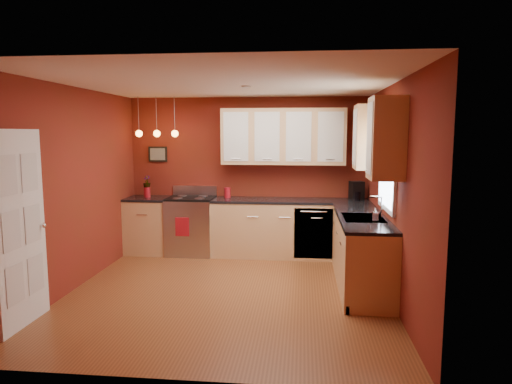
# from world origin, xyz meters

# --- Properties ---
(floor) EXTENTS (4.20, 4.20, 0.00)m
(floor) POSITION_xyz_m (0.00, 0.00, 0.00)
(floor) COLOR brown
(floor) RESTS_ON ground
(ceiling) EXTENTS (4.00, 4.20, 0.02)m
(ceiling) POSITION_xyz_m (0.00, 0.00, 2.60)
(ceiling) COLOR white
(ceiling) RESTS_ON wall_back
(wall_back) EXTENTS (4.00, 0.02, 2.60)m
(wall_back) POSITION_xyz_m (0.00, 2.10, 1.30)
(wall_back) COLOR maroon
(wall_back) RESTS_ON floor
(wall_front) EXTENTS (4.00, 0.02, 2.60)m
(wall_front) POSITION_xyz_m (0.00, -2.10, 1.30)
(wall_front) COLOR maroon
(wall_front) RESTS_ON floor
(wall_left) EXTENTS (0.02, 4.20, 2.60)m
(wall_left) POSITION_xyz_m (-2.00, 0.00, 1.30)
(wall_left) COLOR maroon
(wall_left) RESTS_ON floor
(wall_right) EXTENTS (0.02, 4.20, 2.60)m
(wall_right) POSITION_xyz_m (2.00, 0.00, 1.30)
(wall_right) COLOR maroon
(wall_right) RESTS_ON floor
(base_cabinets_back_left) EXTENTS (0.70, 0.60, 0.90)m
(base_cabinets_back_left) POSITION_xyz_m (-1.65, 1.80, 0.45)
(base_cabinets_back_left) COLOR tan
(base_cabinets_back_left) RESTS_ON floor
(base_cabinets_back_right) EXTENTS (2.54, 0.60, 0.90)m
(base_cabinets_back_right) POSITION_xyz_m (0.73, 1.80, 0.45)
(base_cabinets_back_right) COLOR tan
(base_cabinets_back_right) RESTS_ON floor
(base_cabinets_right) EXTENTS (0.60, 2.10, 0.90)m
(base_cabinets_right) POSITION_xyz_m (1.70, 0.45, 0.45)
(base_cabinets_right) COLOR tan
(base_cabinets_right) RESTS_ON floor
(counter_back_left) EXTENTS (0.70, 0.62, 0.04)m
(counter_back_left) POSITION_xyz_m (-1.65, 1.80, 0.92)
(counter_back_left) COLOR black
(counter_back_left) RESTS_ON base_cabinets_back_left
(counter_back_right) EXTENTS (2.54, 0.62, 0.04)m
(counter_back_right) POSITION_xyz_m (0.73, 1.80, 0.92)
(counter_back_right) COLOR black
(counter_back_right) RESTS_ON base_cabinets_back_right
(counter_right) EXTENTS (0.62, 2.10, 0.04)m
(counter_right) POSITION_xyz_m (1.70, 0.45, 0.92)
(counter_right) COLOR black
(counter_right) RESTS_ON base_cabinets_right
(gas_range) EXTENTS (0.76, 0.64, 1.11)m
(gas_range) POSITION_xyz_m (-0.92, 1.80, 0.48)
(gas_range) COLOR #AFAFB4
(gas_range) RESTS_ON floor
(dishwasher_front) EXTENTS (0.60, 0.02, 0.80)m
(dishwasher_front) POSITION_xyz_m (1.10, 1.51, 0.45)
(dishwasher_front) COLOR #AFAFB4
(dishwasher_front) RESTS_ON base_cabinets_back_right
(sink) EXTENTS (0.50, 0.70, 0.33)m
(sink) POSITION_xyz_m (1.70, 0.30, 0.92)
(sink) COLOR #95949A
(sink) RESTS_ON counter_right
(window) EXTENTS (0.06, 1.02, 1.22)m
(window) POSITION_xyz_m (1.97, 0.30, 1.69)
(window) COLOR white
(window) RESTS_ON wall_right
(door_left_wall) EXTENTS (0.12, 0.82, 2.05)m
(door_left_wall) POSITION_xyz_m (-1.97, -1.20, 1.03)
(door_left_wall) COLOR white
(door_left_wall) RESTS_ON floor
(upper_cabinets_back) EXTENTS (2.00, 0.35, 0.90)m
(upper_cabinets_back) POSITION_xyz_m (0.60, 1.93, 1.95)
(upper_cabinets_back) COLOR tan
(upper_cabinets_back) RESTS_ON wall_back
(upper_cabinets_right) EXTENTS (0.35, 1.95, 0.90)m
(upper_cabinets_right) POSITION_xyz_m (1.82, 0.32, 1.95)
(upper_cabinets_right) COLOR tan
(upper_cabinets_right) RESTS_ON wall_right
(wall_picture) EXTENTS (0.32, 0.03, 0.26)m
(wall_picture) POSITION_xyz_m (-1.55, 2.08, 1.65)
(wall_picture) COLOR black
(wall_picture) RESTS_ON wall_back
(pendant_lights) EXTENTS (0.71, 0.11, 0.66)m
(pendant_lights) POSITION_xyz_m (-1.45, 1.75, 2.01)
(pendant_lights) COLOR #95949A
(pendant_lights) RESTS_ON ceiling
(red_canister) EXTENTS (0.11, 0.11, 0.17)m
(red_canister) POSITION_xyz_m (-0.32, 1.90, 1.03)
(red_canister) COLOR #A2111B
(red_canister) RESTS_ON counter_back_right
(red_vase) EXTENTS (0.11, 0.11, 0.17)m
(red_vase) POSITION_xyz_m (-1.66, 1.81, 1.02)
(red_vase) COLOR #A2111B
(red_vase) RESTS_ON counter_back_left
(flowers) EXTENTS (0.15, 0.15, 0.22)m
(flowers) POSITION_xyz_m (-1.66, 1.81, 1.20)
(flowers) COLOR #A2111B
(flowers) RESTS_ON red_vase
(coffee_maker) EXTENTS (0.25, 0.25, 0.30)m
(coffee_maker) POSITION_xyz_m (1.79, 1.89, 1.08)
(coffee_maker) COLOR black
(coffee_maker) RESTS_ON counter_back_right
(soap_pump) EXTENTS (0.08, 0.08, 0.16)m
(soap_pump) POSITION_xyz_m (1.80, 0.06, 1.02)
(soap_pump) COLOR white
(soap_pump) RESTS_ON counter_right
(dish_towel) EXTENTS (0.22, 0.02, 0.30)m
(dish_towel) POSITION_xyz_m (-0.98, 1.47, 0.52)
(dish_towel) COLOR #A2111B
(dish_towel) RESTS_ON gas_range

